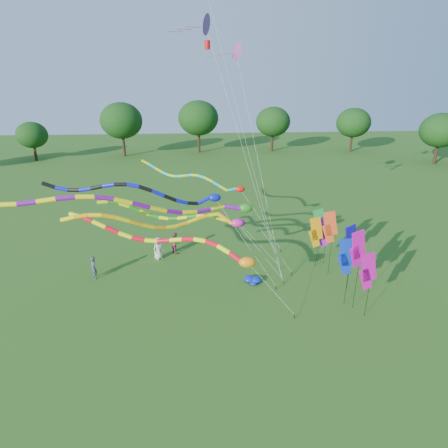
{
  "coord_description": "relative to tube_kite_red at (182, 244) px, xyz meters",
  "views": [
    {
      "loc": [
        -3.43,
        -18.98,
        13.78
      ],
      "look_at": [
        -1.7,
        3.61,
        4.8
      ],
      "focal_mm": 30.0,
      "sensor_mm": 36.0,
      "label": 1
    }
  ],
  "objects": [
    {
      "name": "delta_kite_high_a",
      "position": [
        1.79,
        3.77,
        12.44
      ],
      "size": [
        7.4,
        2.74,
        17.45
      ],
      "rotation": [
        0.0,
        0.0,
        -0.38
      ],
      "color": "black",
      "rests_on": "ground"
    },
    {
      "name": "tube_kite_blue",
      "position": [
        -1.48,
        -0.01,
        3.28
      ],
      "size": [
        13.74,
        1.6,
        8.82
      ],
      "rotation": [
        0.0,
        0.0,
        0.11
      ],
      "color": "black",
      "rests_on": "ground"
    },
    {
      "name": "banner_pole_magenta_a",
      "position": [
        10.5,
        -1.65,
        0.03
      ],
      "size": [
        1.15,
        0.34,
        5.42
      ],
      "rotation": [
        0.0,
        0.0,
        0.22
      ],
      "color": "black",
      "rests_on": "ground"
    },
    {
      "name": "person_a",
      "position": [
        -2.2,
        6.34,
        -3.2
      ],
      "size": [
        1.07,
        1.0,
        1.84
      ],
      "primitive_type": "imported",
      "rotation": [
        0.0,
        0.0,
        0.62
      ],
      "color": "beige",
      "rests_on": "ground"
    },
    {
      "name": "banner_pole_green",
      "position": [
        10.21,
        4.7,
        -0.86
      ],
      "size": [
        1.16,
        0.24,
        4.52
      ],
      "rotation": [
        0.0,
        0.0,
        0.14
      ],
      "color": "black",
      "rests_on": "ground"
    },
    {
      "name": "delta_kite_high_c",
      "position": [
        4.15,
        8.85,
        11.33
      ],
      "size": [
        5.03,
        7.94,
        16.94
      ],
      "rotation": [
        0.0,
        0.0,
        0.41
      ],
      "color": "black",
      "rests_on": "ground"
    },
    {
      "name": "blue_nylon_heap",
      "position": [
        4.71,
        1.62,
        -3.95
      ],
      "size": [
        0.91,
        1.34,
        0.38
      ],
      "color": "#0D23AD",
      "rests_on": "ground"
    },
    {
      "name": "tube_kite_orange",
      "position": [
        -0.04,
        -0.25,
        1.6
      ],
      "size": [
        13.02,
        3.74,
        7.5
      ],
      "rotation": [
        0.0,
        0.0,
        0.25
      ],
      "color": "black",
      "rests_on": "ground"
    },
    {
      "name": "ground",
      "position": [
        4.42,
        -2.18,
        -4.12
      ],
      "size": [
        160.0,
        160.0,
        0.0
      ],
      "primitive_type": "plane",
      "color": "#285B18",
      "rests_on": "ground"
    },
    {
      "name": "tube_kite_cyan",
      "position": [
        1.45,
        9.45,
        1.54
      ],
      "size": [
        11.49,
        5.27,
        7.37
      ],
      "rotation": [
        0.0,
        0.0,
        -0.39
      ],
      "color": "black",
      "rests_on": "ground"
    },
    {
      "name": "banner_pole_magenta_b",
      "position": [
        10.9,
        -2.5,
        -1.02
      ],
      "size": [
        1.16,
        0.17,
        4.36
      ],
      "rotation": [
        0.0,
        0.0,
        0.08
      ],
      "color": "black",
      "rests_on": "ground"
    },
    {
      "name": "person_c",
      "position": [
        -0.9,
        7.38,
        -3.23
      ],
      "size": [
        1.03,
        1.09,
        1.78
      ],
      "primitive_type": "imported",
      "rotation": [
        0.0,
        0.0,
        2.13
      ],
      "color": "#802E46",
      "rests_on": "ground"
    },
    {
      "name": "banner_pole_red",
      "position": [
        10.4,
        2.87,
        -0.38
      ],
      "size": [
        1.16,
        0.26,
        5.01
      ],
      "rotation": [
        0.0,
        0.0,
        -0.15
      ],
      "color": "black",
      "rests_on": "ground"
    },
    {
      "name": "tube_kite_purple",
      "position": [
        -1.04,
        0.27,
        2.42
      ],
      "size": [
        17.05,
        4.49,
        8.49
      ],
      "rotation": [
        0.0,
        0.0,
        0.26
      ],
      "color": "black",
      "rests_on": "ground"
    },
    {
      "name": "banner_pole_blue_a",
      "position": [
        10.12,
        -1.05,
        -0.74
      ],
      "size": [
        1.12,
        0.45,
        4.64
      ],
      "rotation": [
        0.0,
        0.0,
        -0.33
      ],
      "color": "black",
      "rests_on": "ground"
    },
    {
      "name": "banner_pole_blue_b",
      "position": [
        10.97,
        0.5,
        -0.49
      ],
      "size": [
        1.11,
        0.49,
        4.9
      ],
      "rotation": [
        0.0,
        0.0,
        0.36
      ],
      "color": "black",
      "rests_on": "ground"
    },
    {
      "name": "person_b",
      "position": [
        -6.61,
        3.46,
        -3.25
      ],
      "size": [
        0.72,
        0.76,
        1.74
      ],
      "primitive_type": "imported",
      "rotation": [
        0.0,
        0.0,
        -0.92
      ],
      "color": "#394550",
      "rests_on": "ground"
    },
    {
      "name": "banner_pole_violet",
      "position": [
        10.6,
        4.47,
        -1.41
      ],
      "size": [
        1.16,
        0.2,
        3.96
      ],
      "rotation": [
        0.0,
        0.0,
        0.1
      ],
      "color": "black",
      "rests_on": "ground"
    },
    {
      "name": "tree_ring",
      "position": [
        -2.02,
        -3.26,
        1.69
      ],
      "size": [
        116.28,
        118.97,
        9.58
      ],
      "color": "#382314",
      "rests_on": "ground"
    },
    {
      "name": "banner_pole_orange",
      "position": [
        9.86,
        4.14,
        -1.28
      ],
      "size": [
        1.16,
        0.08,
        4.1
      ],
      "rotation": [
        0.0,
        0.0,
        -0.0
      ],
      "color": "black",
      "rests_on": "ground"
    },
    {
      "name": "tube_kite_red",
      "position": [
        0.0,
        0.0,
        0.0
      ],
      "size": [
        13.63,
        4.37,
        6.27
      ],
      "rotation": [
        0.0,
        0.0,
        -0.34
      ],
      "color": "black",
      "rests_on": "ground"
    },
    {
      "name": "tube_kite_green",
      "position": [
        0.5,
        3.69,
        0.41
      ],
      "size": [
        12.74,
        1.23,
        6.46
      ],
      "rotation": [
        0.0,
        0.0,
        0.01
      ],
      "color": "black",
      "rests_on": "ground"
    }
  ]
}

